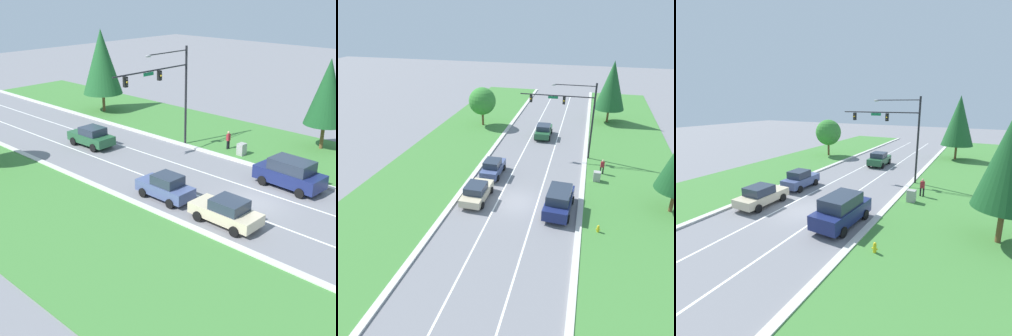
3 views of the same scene
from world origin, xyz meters
TOP-DOWN VIEW (x-y plane):
  - ground_plane at (0.00, 0.00)m, footprint 160.00×160.00m
  - curb_strip_right at (5.65, 0.00)m, footprint 0.50×90.00m
  - curb_strip_left at (-5.65, 0.00)m, footprint 0.50×90.00m
  - grass_verge_right at (10.90, 0.00)m, footprint 10.00×90.00m
  - grass_verge_left at (-10.90, 0.00)m, footprint 10.00×90.00m
  - lane_stripe_inner_left at (-1.80, 0.00)m, footprint 0.14×81.00m
  - lane_stripe_inner_right at (1.80, 0.00)m, footprint 0.14×81.00m
  - traffic_signal_mast at (3.72, 11.45)m, footprint 8.38×0.41m
  - slate_blue_sedan at (-3.68, 4.74)m, footprint 1.95×4.13m
  - forest_sedan at (-0.16, 17.26)m, footprint 2.22×4.54m
  - navy_suv at (3.78, -0.43)m, footprint 2.49×5.09m
  - champagne_sedan at (-3.74, -0.40)m, footprint 2.15×4.49m
  - utility_cabinet at (6.99, 5.93)m, footprint 0.70×0.60m
  - pedestrian at (7.50, 7.72)m, footprint 0.40×0.25m
  - fire_hydrant at (7.15, -2.76)m, footprint 0.34×0.20m
  - conifer_near_right_tree at (13.25, 1.78)m, footprint 3.56×3.56m
  - oak_near_left_tree at (-9.70, 19.94)m, footprint 3.96×3.96m
  - conifer_far_right_tree at (8.43, 25.94)m, footprint 4.41×4.41m

SIDE VIEW (x-z plane):
  - ground_plane at x=0.00m, z-range 0.00..0.00m
  - lane_stripe_inner_left at x=-1.80m, z-range 0.00..0.01m
  - lane_stripe_inner_right at x=1.80m, z-range 0.00..0.01m
  - grass_verge_right at x=10.90m, z-range 0.00..0.08m
  - grass_verge_left at x=-10.90m, z-range 0.00..0.08m
  - curb_strip_right at x=5.65m, z-range 0.00..0.15m
  - curb_strip_left at x=-5.65m, z-range 0.00..0.15m
  - fire_hydrant at x=7.15m, z-range -0.01..0.69m
  - utility_cabinet at x=6.99m, z-range 0.00..1.10m
  - champagne_sedan at x=-3.74m, z-range 0.00..1.67m
  - slate_blue_sedan at x=-3.68m, z-range -0.02..1.77m
  - forest_sedan at x=-0.16m, z-range 0.01..1.81m
  - pedestrian at x=7.50m, z-range 0.09..1.78m
  - navy_suv at x=3.78m, z-range 0.02..2.17m
  - oak_near_left_tree at x=-9.70m, z-range 0.84..6.52m
  - conifer_near_right_tree at x=13.25m, z-range 1.13..9.12m
  - conifer_far_right_tree at x=8.43m, z-range 1.07..10.29m
  - traffic_signal_mast at x=3.72m, z-range 1.43..10.25m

